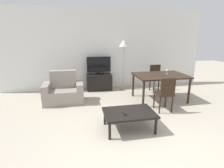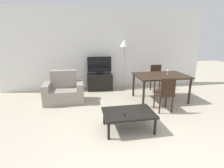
# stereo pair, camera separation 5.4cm
# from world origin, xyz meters

# --- Properties ---
(ground_plane) EXTENTS (18.00, 18.00, 0.00)m
(ground_plane) POSITION_xyz_m (0.00, 0.00, 0.00)
(ground_plane) COLOR #B2A893
(wall_back) EXTENTS (7.13, 0.06, 2.70)m
(wall_back) POSITION_xyz_m (0.00, 3.80, 1.35)
(wall_back) COLOR white
(wall_back) RESTS_ON ground_plane
(armchair) EXTENTS (1.08, 0.66, 0.88)m
(armchair) POSITION_xyz_m (-1.40, 2.57, 0.30)
(armchair) COLOR gray
(armchair) RESTS_ON ground_plane
(tv_stand) EXTENTS (0.84, 0.43, 0.55)m
(tv_stand) POSITION_xyz_m (-0.28, 3.51, 0.27)
(tv_stand) COLOR black
(tv_stand) RESTS_ON ground_plane
(tv) EXTENTS (0.80, 0.28, 0.60)m
(tv) POSITION_xyz_m (-0.28, 3.51, 0.85)
(tv) COLOR black
(tv) RESTS_ON tv_stand
(coffee_table) EXTENTS (1.00, 0.68, 0.38)m
(coffee_table) POSITION_xyz_m (-0.03, 0.77, 0.34)
(coffee_table) COLOR black
(coffee_table) RESTS_ON ground_plane
(dining_table) EXTENTS (1.44, 0.99, 0.75)m
(dining_table) POSITION_xyz_m (1.33, 2.22, 0.67)
(dining_table) COLOR black
(dining_table) RESTS_ON ground_plane
(dining_chair_near) EXTENTS (0.40, 0.40, 0.88)m
(dining_chair_near) POSITION_xyz_m (1.07, 1.42, 0.50)
(dining_chair_near) COLOR black
(dining_chair_near) RESTS_ON ground_plane
(dining_chair_far) EXTENTS (0.40, 0.40, 0.88)m
(dining_chair_far) POSITION_xyz_m (1.58, 3.03, 0.50)
(dining_chair_far) COLOR black
(dining_chair_far) RESTS_ON ground_plane
(floor_lamp) EXTENTS (0.31, 0.31, 1.70)m
(floor_lamp) POSITION_xyz_m (0.53, 3.37, 1.47)
(floor_lamp) COLOR gray
(floor_lamp) RESTS_ON ground_plane
(remote_primary) EXTENTS (0.04, 0.15, 0.02)m
(remote_primary) POSITION_xyz_m (-0.14, 0.71, 0.39)
(remote_primary) COLOR black
(remote_primary) RESTS_ON coffee_table
(wine_glass_left) EXTENTS (0.07, 0.07, 0.15)m
(wine_glass_left) POSITION_xyz_m (1.54, 2.27, 0.85)
(wine_glass_left) COLOR silver
(wine_glass_left) RESTS_ON dining_table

